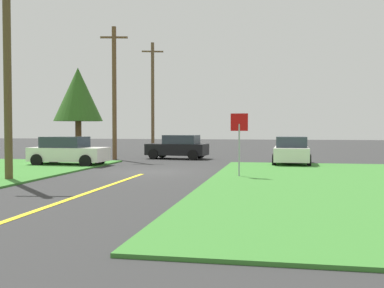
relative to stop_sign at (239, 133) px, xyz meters
name	(u,v)px	position (x,y,z in m)	size (l,w,h in m)	color
ground_plane	(148,172)	(-4.49, 1.70, -1.92)	(120.00, 120.00, 0.00)	#2E2E2E
grass_verge_right	(372,187)	(4.90, -2.30, -1.88)	(12.00, 20.00, 0.08)	#397A2E
lane_stripe_center	(76,197)	(-4.49, -6.30, -1.91)	(0.20, 14.00, 0.01)	yellow
stop_sign	(239,133)	(0.00, 0.00, 0.00)	(0.74, 0.11, 2.73)	#9EA0A8
car_on_crossroad	(291,151)	(2.40, 7.52, -1.11)	(2.18, 4.62, 1.62)	white
parked_car_near_building	(68,151)	(-9.95, 4.49, -1.11)	(4.31, 2.15, 1.62)	white
car_approaching_junction	(178,147)	(-5.05, 11.01, -1.12)	(4.26, 2.30, 1.62)	black
utility_pole_near	(7,61)	(-9.01, -2.73, 2.85)	(1.80, 0.38, 9.32)	brown
utility_pole_mid	(114,92)	(-9.05, 9.52, 2.60)	(1.79, 0.48, 8.78)	brown
utility_pole_far	(153,96)	(-8.71, 17.78, 2.83)	(1.76, 0.60, 9.22)	brown
oak_tree_left	(78,95)	(-13.39, 13.40, 2.71)	(3.70, 3.70, 6.70)	brown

